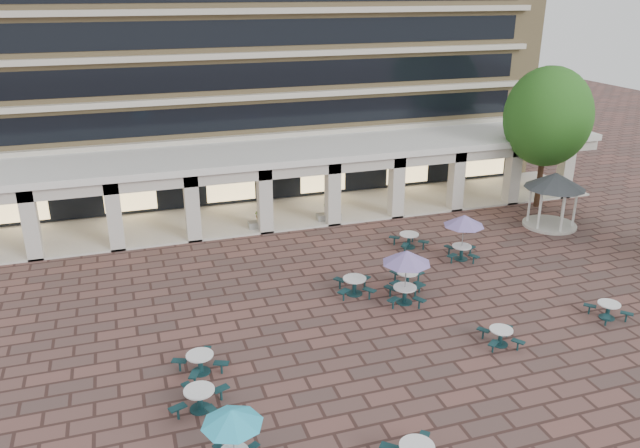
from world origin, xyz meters
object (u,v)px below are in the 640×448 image
Objects in this scene: picnic_table_2 at (501,335)px; planter_left at (261,220)px; planter_right at (329,213)px; gazebo at (555,187)px.

planter_left is (-6.40, 15.71, 0.13)m from picnic_table_2.
planter_left is 4.32m from planter_right.
planter_right is at bearing 158.42° from gazebo.
planter_right is (-12.58, 4.97, -1.97)m from gazebo.
planter_right is (-2.08, 15.71, 0.11)m from picnic_table_2.
picnic_table_2 is at bearing -134.37° from gazebo.
planter_right reaches higher than picnic_table_2.
picnic_table_2 is at bearing -82.47° from planter_right.
gazebo is at bearing -16.41° from planter_left.
planter_left is (-16.90, 4.97, -1.96)m from gazebo.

